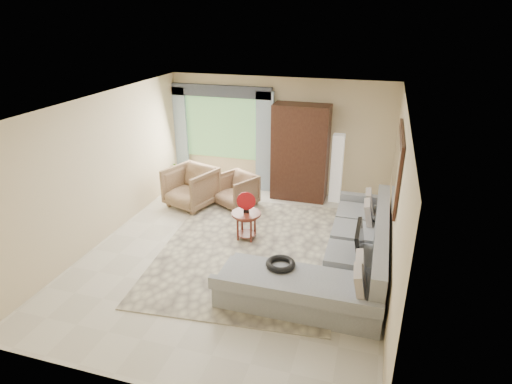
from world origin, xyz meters
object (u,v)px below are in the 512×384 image
(armchair_left, at_px, (191,187))
(potted_plant, at_px, (181,173))
(floor_lamp, at_px, (337,168))
(tv_screen, at_px, (360,242))
(armchair_right, at_px, (236,190))
(sectional_sofa, at_px, (340,261))
(coffee_table, at_px, (246,225))
(armoire, at_px, (300,153))

(armchair_left, height_order, potted_plant, armchair_left)
(armchair_left, relative_size, floor_lamp, 0.63)
(tv_screen, height_order, armchair_right, tv_screen)
(sectional_sofa, relative_size, armchair_right, 4.50)
(sectional_sofa, bearing_deg, potted_plant, 144.95)
(tv_screen, relative_size, armchair_left, 0.79)
(armchair_right, bearing_deg, coffee_table, -34.74)
(armoire, bearing_deg, armchair_left, -152.70)
(sectional_sofa, distance_m, armoire, 3.24)
(armchair_left, distance_m, armoire, 2.47)
(coffee_table, distance_m, potted_plant, 3.23)
(tv_screen, relative_size, armchair_right, 0.96)
(sectional_sofa, height_order, armchair_right, sectional_sofa)
(tv_screen, height_order, coffee_table, tv_screen)
(potted_plant, bearing_deg, armchair_left, -54.71)
(potted_plant, distance_m, floor_lamp, 3.74)
(sectional_sofa, relative_size, tv_screen, 4.68)
(floor_lamp, bearing_deg, tv_screen, -77.15)
(armoire, bearing_deg, floor_lamp, 4.29)
(tv_screen, xyz_separation_m, armchair_left, (-3.63, 1.91, -0.29))
(coffee_table, bearing_deg, floor_lamp, 59.02)
(tv_screen, xyz_separation_m, armoire, (-1.50, 3.01, 0.33))
(tv_screen, bearing_deg, floor_lamp, 102.85)
(coffee_table, height_order, potted_plant, potted_plant)
(sectional_sofa, xyz_separation_m, armoire, (-1.23, 2.90, 0.77))
(coffee_table, xyz_separation_m, armoire, (0.54, 2.17, 0.77))
(armoire, xyz_separation_m, floor_lamp, (0.80, 0.06, -0.30))
(armchair_right, height_order, floor_lamp, floor_lamp)
(floor_lamp, bearing_deg, sectional_sofa, -81.67)
(sectional_sofa, distance_m, armchair_left, 3.81)
(floor_lamp, bearing_deg, potted_plant, -179.26)
(armchair_right, xyz_separation_m, armoire, (1.21, 0.82, 0.70))
(sectional_sofa, relative_size, floor_lamp, 2.31)
(armchair_left, xyz_separation_m, armoire, (2.13, 1.10, 0.62))
(armchair_left, bearing_deg, tv_screen, -8.66)
(coffee_table, bearing_deg, armchair_right, 116.31)
(sectional_sofa, xyz_separation_m, floor_lamp, (-0.43, 2.96, 0.47))
(sectional_sofa, height_order, armoire, armoire)
(tv_screen, relative_size, potted_plant, 1.34)
(armchair_right, height_order, armoire, armoire)
(tv_screen, xyz_separation_m, floor_lamp, (-0.70, 3.07, 0.03))
(coffee_table, xyz_separation_m, armchair_left, (-1.59, 1.08, 0.14))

